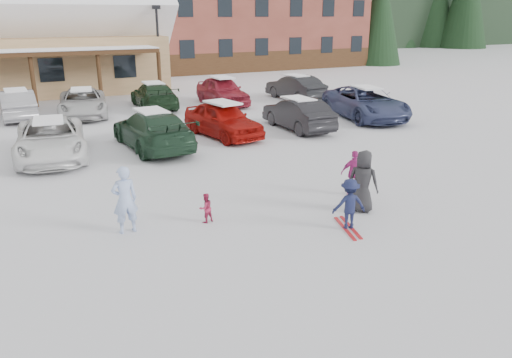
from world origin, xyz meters
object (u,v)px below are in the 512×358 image
child_navy (349,204)px  parked_car_10 (83,103)px  parked_car_11 (154,96)px  parked_car_12 (222,91)px  lamp_post (158,44)px  parked_car_6 (366,103)px  toddler_red (206,208)px  child_magenta (354,173)px  parked_car_4 (223,120)px  parked_car_3 (153,130)px  parked_car_5 (298,114)px  adult_skier (125,200)px  parked_car_13 (295,87)px  parked_car_9 (17,105)px  bystander_dark (363,181)px  parked_car_2 (51,139)px

child_navy → parked_car_10: (-3.56, 17.62, 0.06)m
parked_car_11 → parked_car_12: parked_car_12 is taller
lamp_post → parked_car_6: lamp_post is taller
toddler_red → child_magenta: (4.57, -0.04, 0.28)m
child_magenta → parked_car_4: 8.38m
parked_car_3 → parked_car_5: (6.79, 0.36, -0.04)m
parked_car_10 → parked_car_11: bearing=17.1°
adult_skier → parked_car_3: adult_skier is taller
lamp_post → parked_car_5: bearing=-80.6°
parked_car_3 → parked_car_10: (-1.43, 7.95, -0.05)m
toddler_red → parked_car_5: 11.12m
lamp_post → parked_car_4: 13.87m
parked_car_13 → parked_car_12: bearing=-9.3°
adult_skier → parked_car_10: bearing=-96.9°
parked_car_6 → parked_car_9: (-15.56, 7.67, -0.05)m
bystander_dark → parked_car_2: size_ratio=0.33×
child_magenta → parked_car_10: (-5.17, 15.72, 0.04)m
toddler_red → child_navy: bearing=134.2°
adult_skier → parked_car_10: (1.32, 15.39, -0.14)m
lamp_post → parked_car_12: bearing=-74.1°
parked_car_6 → parked_car_12: (-4.84, 6.90, 0.01)m
parked_car_6 → parked_car_13: (-0.14, 6.57, -0.04)m
toddler_red → parked_car_5: bearing=-146.0°
child_magenta → parked_car_11: size_ratio=0.27×
parked_car_2 → parked_car_4: 6.89m
parked_car_10 → bystander_dark: bearing=-66.3°
adult_skier → parked_car_2: bearing=-85.1°
child_magenta → toddler_red: bearing=26.2°
parked_car_9 → parked_car_3: bearing=115.6°
toddler_red → parked_car_5: parked_car_5 is taller
parked_car_3 → parked_car_5: parked_car_3 is taller
lamp_post → parked_car_12: size_ratio=1.20×
parked_car_2 → parked_car_12: size_ratio=1.11×
parked_car_6 → parked_car_12: bearing=135.0°
adult_skier → parked_car_13: adult_skier is taller
bystander_dark → parked_car_11: size_ratio=0.34×
parked_car_12 → parked_car_6: bearing=-54.8°
parked_car_10 → child_magenta: bearing=-63.3°
parked_car_9 → adult_skier: bearing=94.5°
child_magenta → bystander_dark: 1.29m
parked_car_2 → parked_car_12: parked_car_12 is taller
toddler_red → parked_car_11: (3.29, 16.27, 0.32)m
child_magenta → parked_car_5: parked_car_5 is taller
parked_car_10 → parked_car_13: (12.42, -0.38, 0.04)m
parked_car_3 → parked_car_13: bearing=-148.5°
child_navy → parked_car_10: size_ratio=0.26×
parked_car_3 → parked_car_6: (11.13, 1.00, 0.03)m
parked_car_4 → parked_car_10: bearing=112.4°
parked_car_10 → parked_car_12: size_ratio=1.08×
adult_skier → child_navy: size_ratio=1.30×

